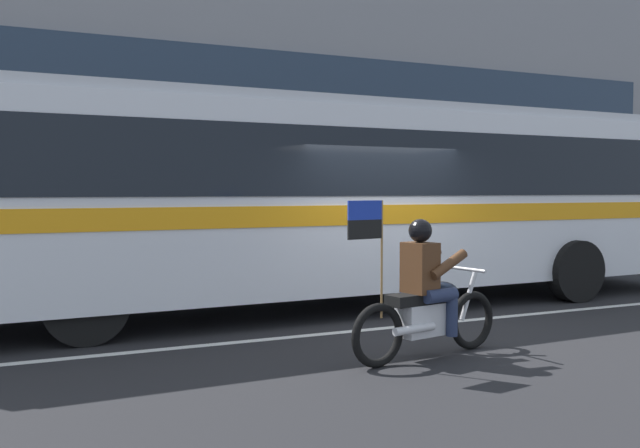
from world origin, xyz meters
The scene contains 6 objects.
ground_plane centered at (0.00, 0.00, 0.00)m, with size 60.00×60.00×0.00m, color black.
sidewalk_curb centered at (0.00, 5.10, 0.07)m, with size 28.00×3.80×0.15m, color #A39E93.
lane_center_stripe centered at (0.00, -0.60, 0.00)m, with size 26.60×0.14×0.01m, color silver.
transit_bus centered at (0.08, 1.19, 1.88)m, with size 13.47×2.97×3.22m.
motorcycle_with_rider centered at (-0.66, -2.22, 0.67)m, with size 2.16×0.75×1.78m.
fire_hydrant centered at (5.99, 4.32, 0.52)m, with size 0.22×0.30×0.75m.
Camera 1 is at (-4.81, -8.58, 1.88)m, focal length 38.07 mm.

